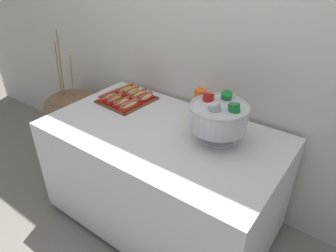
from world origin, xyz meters
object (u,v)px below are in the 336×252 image
Objects in this scene: hot_dog_4 at (124,89)px; punch_bowl at (219,116)px; floor_vase at (76,127)px; hot_dog_7 at (145,97)px; hot_dog_1 at (115,99)px; buffet_table at (162,175)px; serving_tray at (127,100)px; hot_dog_0 at (108,96)px; hot_dog_6 at (138,94)px; hot_dog_2 at (122,102)px; hot_dog_3 at (129,105)px; hot_dog_5 at (131,91)px; cup_stack at (200,104)px.

hot_dog_4 is 0.54× the size of punch_bowl.
hot_dog_7 is (0.80, 0.08, 0.50)m from floor_vase.
buffet_table is at bearing -11.91° from hot_dog_1.
hot_dog_0 is (-0.12, -0.07, 0.03)m from serving_tray.
serving_tray is at bearing -40.18° from hot_dog_4.
punch_bowl is (1.49, -0.07, 0.63)m from floor_vase.
buffet_table is at bearing -10.91° from hot_dog_0.
floor_vase reaches higher than serving_tray.
hot_dog_1 reaches higher than hot_dog_7.
hot_dog_4 is 1.01× the size of hot_dog_6.
hot_dog_7 is at bearing 61.63° from hot_dog_2.
hot_dog_6 is (0.09, 0.16, -0.00)m from hot_dog_1.
floor_vase is 3.12× the size of serving_tray.
floor_vase is at bearing 174.11° from hot_dog_3.
hot_dog_1 reaches higher than hot_dog_4.
hot_dog_6 is at bearing 147.90° from buffet_table.
hot_dog_5 is 0.86m from punch_bowl.
hot_dog_2 is at bearing 166.77° from buffet_table.
punch_bowl reaches higher than hot_dog_7.
punch_bowl is at bearing 0.06° from hot_dog_1.
hot_dog_2 reaches higher than buffet_table.
floor_vase reaches higher than hot_dog_4.
hot_dog_6 is at bearing -3.92° from hot_dog_5.
hot_dog_4 is at bearing 128.35° from hot_dog_2.
hot_dog_4 is 0.08m from hot_dog_5.
punch_bowl is 0.28m from cup_stack.
cup_stack is (0.69, -0.01, 0.07)m from hot_dog_4.
hot_dog_4 reaches higher than serving_tray.
cup_stack is (0.47, 0.17, 0.07)m from hot_dog_3.
hot_dog_0 is 1.16× the size of hot_dog_2.
hot_dog_3 is 0.84× the size of cup_stack.
hot_dog_1 is at bearing -3.92° from hot_dog_0.
cup_stack reaches higher than hot_dog_1.
hot_dog_5 reaches higher than hot_dog_1.
floor_vase reaches higher than punch_bowl.
buffet_table is 0.62m from serving_tray.
hot_dog_1 is 1.00× the size of hot_dog_7.
serving_tray is 2.09× the size of hot_dog_0.
hot_dog_2 is 0.45× the size of punch_bowl.
hot_dog_6 is at bearing 61.63° from hot_dog_1.
cup_stack reaches higher than hot_dog_3.
hot_dog_6 is (0.04, 0.08, 0.03)m from serving_tray.
serving_tray is 0.10m from hot_dog_6.
hot_dog_3 is 0.18m from hot_dog_6.
hot_dog_2 is at bearing -118.37° from hot_dog_7.
buffet_table is 0.55m from hot_dog_3.
hot_dog_0 is 0.17m from hot_dog_4.
hot_dog_3 is at bearing -51.65° from hot_dog_5.
buffet_table is at bearing -25.74° from hot_dog_4.
cup_stack is (1.26, 0.09, 0.58)m from floor_vase.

